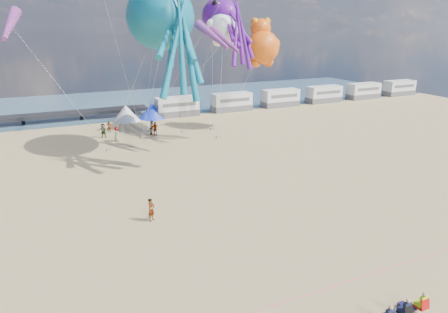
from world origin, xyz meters
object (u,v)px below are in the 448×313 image
at_px(motorhome_3, 324,94).
at_px(sandbag_e, 142,137).
at_px(beachgoer_5, 109,127).
at_px(motorhome_2, 280,98).
at_px(windsock_mid, 212,36).
at_px(motorhome_5, 399,88).
at_px(tent_white, 126,113).
at_px(windsock_right, 225,40).
at_px(beachgoer_0, 117,134).
at_px(motorhome_4, 363,91).
at_px(sandbag_d, 212,129).
at_px(beachgoer_3, 155,128).
at_px(tent_blue, 152,111).
at_px(motorhome_1, 232,102).
at_px(sandbag_b, 184,132).
at_px(kite_teddy_orange, 263,47).
at_px(sandbag_c, 218,137).
at_px(kite_panda, 223,28).
at_px(standing_person, 151,210).
at_px(cooler_navy, 402,305).
at_px(kite_octopus_purple, 220,16).
at_px(motorhome_0, 177,107).
at_px(beachgoer_4, 103,131).
at_px(beachgoer_1, 152,128).
at_px(sandbag_a, 109,150).
at_px(kite_octopus_teal, 160,17).
at_px(windsock_left, 10,25).

distance_m(motorhome_3, sandbag_e, 38.19).
height_order(beachgoer_5, sandbag_e, beachgoer_5).
bearing_deg(motorhome_2, windsock_mid, -137.32).
xyz_separation_m(motorhome_5, tent_white, (-55.50, 0.00, -0.30)).
bearing_deg(windsock_right, beachgoer_0, 119.45).
relative_size(motorhome_4, sandbag_d, 13.20).
distance_m(beachgoer_3, windsock_right, 16.10).
bearing_deg(tent_blue, motorhome_5, 0.00).
bearing_deg(tent_white, windsock_right, -71.15).
distance_m(motorhome_1, sandbag_e, 20.64).
bearing_deg(sandbag_b, kite_teddy_orange, -13.63).
xyz_separation_m(sandbag_c, kite_panda, (1.40, 1.55, 13.22)).
bearing_deg(standing_person, beachgoer_0, 44.50).
distance_m(tent_blue, cooler_navy, 47.85).
relative_size(motorhome_3, sandbag_b, 13.20).
xyz_separation_m(motorhome_5, kite_octopus_purple, (-45.07, -11.24, 13.26)).
bearing_deg(cooler_navy, sandbag_d, 81.48).
xyz_separation_m(motorhome_1, beachgoer_0, (-20.85, -10.72, -0.58)).
height_order(motorhome_0, motorhome_1, same).
bearing_deg(motorhome_0, windsock_mid, -96.47).
relative_size(motorhome_0, motorhome_1, 1.00).
bearing_deg(motorhome_1, beachgoer_0, -152.79).
distance_m(beachgoer_5, sandbag_c, 14.92).
xyz_separation_m(beachgoer_4, kite_octopus_purple, (15.00, -2.94, 13.85)).
relative_size(motorhome_0, tent_white, 1.65).
xyz_separation_m(motorhome_0, cooler_navy, (-4.03, -47.83, -1.35)).
bearing_deg(motorhome_2, beachgoer_4, -165.28).
bearing_deg(kite_teddy_orange, kite_octopus_purple, 173.61).
relative_size(beachgoer_1, windsock_right, 0.40).
bearing_deg(sandbag_e, motorhome_1, 30.91).
height_order(motorhome_5, sandbag_a, motorhome_5).
relative_size(sandbag_d, windsock_right, 0.11).
xyz_separation_m(motorhome_5, beachgoer_0, (-58.85, -10.72, -0.58)).
distance_m(motorhome_3, motorhome_5, 19.00).
relative_size(sandbag_c, kite_panda, 0.08).
relative_size(tent_blue, beachgoer_4, 2.20).
distance_m(sandbag_a, sandbag_c, 13.54).
bearing_deg(sandbag_b, beachgoer_1, 170.60).
distance_m(motorhome_4, beachgoer_0, 50.51).
relative_size(motorhome_0, kite_octopus_teal, 0.49).
relative_size(motorhome_4, beachgoer_1, 3.53).
bearing_deg(motorhome_1, standing_person, -124.07).
height_order(sandbag_e, windsock_mid, windsock_mid).
relative_size(motorhome_2, beachgoer_3, 3.71).
bearing_deg(beachgoer_1, sandbag_c, -90.65).
xyz_separation_m(cooler_navy, windsock_right, (2.93, 27.63, 11.96)).
height_order(tent_blue, standing_person, tent_blue).
height_order(motorhome_2, beachgoer_5, motorhome_2).
xyz_separation_m(tent_blue, standing_person, (-8.98, -33.24, -0.33)).
height_order(standing_person, windsock_left, windsock_left).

